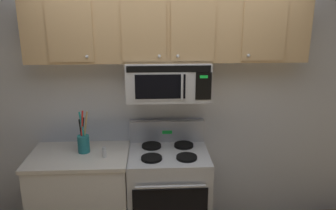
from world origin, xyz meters
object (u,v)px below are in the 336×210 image
at_px(stove_range, 168,193).
at_px(salt_shaker, 104,152).
at_px(over_range_microwave, 168,80).
at_px(utensil_crock_teal, 83,141).

bearing_deg(stove_range, salt_shaker, -172.56).
distance_m(over_range_microwave, utensil_crock_teal, 0.98).
relative_size(stove_range, salt_shaker, 11.22).
bearing_deg(stove_range, over_range_microwave, 90.14).
relative_size(stove_range, over_range_microwave, 1.47).
height_order(over_range_microwave, salt_shaker, over_range_microwave).
relative_size(utensil_crock_teal, salt_shaker, 4.11).
height_order(stove_range, utensil_crock_teal, utensil_crock_teal).
height_order(stove_range, salt_shaker, stove_range).
height_order(stove_range, over_range_microwave, over_range_microwave).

